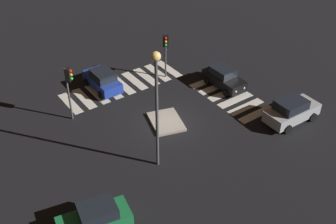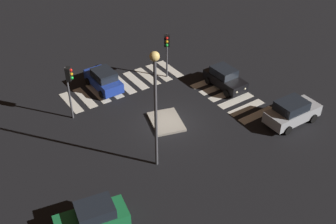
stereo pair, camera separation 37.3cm
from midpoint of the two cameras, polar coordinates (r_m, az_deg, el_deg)
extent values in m
plane|color=black|center=(29.82, -0.36, -1.57)|extent=(80.00, 80.00, 0.00)
cube|color=gray|center=(29.84, -0.61, -1.32)|extent=(3.29, 2.82, 0.18)
cube|color=#9EA0A5|center=(30.90, 16.20, -0.07)|extent=(1.88, 4.15, 0.84)
cube|color=black|center=(30.32, 16.11, 0.95)|extent=(1.66, 2.15, 0.68)
cylinder|color=black|center=(32.40, 16.49, 0.85)|extent=(0.26, 0.67, 0.66)
cylinder|color=black|center=(31.57, 18.77, -0.63)|extent=(0.26, 0.67, 0.66)
cylinder|color=black|center=(30.73, 13.32, -0.64)|extent=(0.26, 0.67, 0.66)
cylinder|color=black|center=(29.86, 15.64, -2.25)|extent=(0.26, 0.67, 0.66)
sphere|color=#F2EABF|center=(32.51, 17.95, 1.49)|extent=(0.22, 0.22, 0.22)
sphere|color=#F2EABF|center=(32.06, 19.24, 0.68)|extent=(0.22, 0.22, 0.22)
cube|color=black|center=(33.86, 7.33, 4.37)|extent=(3.72, 1.60, 0.76)
cube|color=black|center=(33.65, 7.16, 5.54)|extent=(1.91, 1.45, 0.62)
cylinder|color=black|center=(33.82, 9.57, 3.43)|extent=(0.60, 0.22, 0.60)
cylinder|color=black|center=(32.87, 7.60, 2.61)|extent=(0.60, 0.22, 0.60)
cylinder|color=black|center=(35.21, 6.99, 5.06)|extent=(0.60, 0.22, 0.60)
cylinder|color=black|center=(34.30, 5.03, 4.31)|extent=(0.60, 0.22, 0.60)
sphere|color=#F2EABF|center=(33.04, 9.99, 3.25)|extent=(0.20, 0.20, 0.20)
sphere|color=#F2EABF|center=(32.50, 8.88, 2.78)|extent=(0.20, 0.20, 0.20)
cube|color=#1E389E|center=(33.77, -9.26, 4.13)|extent=(3.81, 1.64, 0.78)
cube|color=black|center=(33.23, -9.18, 5.00)|extent=(1.95, 1.49, 0.63)
cylinder|color=black|center=(34.61, -11.29, 4.03)|extent=(0.61, 0.22, 0.61)
cylinder|color=black|center=(35.17, -8.95, 4.85)|extent=(0.61, 0.22, 0.61)
cylinder|color=black|center=(32.76, -9.47, 2.31)|extent=(0.61, 0.22, 0.61)
cylinder|color=black|center=(33.35, -7.04, 3.20)|extent=(0.61, 0.22, 0.61)
sphere|color=#F2EABF|center=(35.10, -11.34, 5.17)|extent=(0.20, 0.20, 0.20)
sphere|color=#F2EABF|center=(35.41, -10.03, 5.61)|extent=(0.20, 0.20, 0.20)
cube|color=#196B38|center=(22.87, -10.46, -14.47)|extent=(2.30, 4.01, 0.77)
cube|color=black|center=(22.37, -10.07, -13.15)|extent=(1.81, 2.17, 0.63)
cylinder|color=black|center=(23.56, -13.72, -14.41)|extent=(0.33, 0.64, 0.61)
cylinder|color=black|center=(23.79, -8.15, -12.87)|extent=(0.33, 0.64, 0.61)
cylinder|color=#47474C|center=(29.95, -13.73, 2.33)|extent=(0.14, 0.14, 4.16)
cube|color=black|center=(29.08, -13.83, 4.96)|extent=(0.54, 0.53, 0.96)
sphere|color=red|center=(28.88, -13.53, 5.46)|extent=(0.22, 0.22, 0.22)
sphere|color=orange|center=(29.02, -13.45, 4.95)|extent=(0.22, 0.22, 0.22)
sphere|color=green|center=(29.17, -13.37, 4.44)|extent=(0.22, 0.22, 0.22)
cylinder|color=#47474C|center=(34.32, -0.65, 7.63)|extent=(0.14, 0.14, 3.89)
cube|color=black|center=(33.51, -0.66, 9.71)|extent=(0.51, 0.54, 0.96)
sphere|color=red|center=(33.20, -0.65, 10.02)|extent=(0.22, 0.22, 0.22)
sphere|color=orange|center=(33.33, -0.65, 9.56)|extent=(0.22, 0.22, 0.22)
sphere|color=green|center=(33.46, -0.65, 9.10)|extent=(0.22, 0.22, 0.22)
cylinder|color=#47474C|center=(24.20, -1.96, -0.60)|extent=(0.18, 0.18, 7.42)
sphere|color=#F9D172|center=(22.15, -2.16, 7.58)|extent=(0.56, 0.56, 0.56)
cube|color=silver|center=(31.36, 11.67, -0.29)|extent=(0.70, 3.20, 0.02)
cube|color=silver|center=(31.99, 10.22, 0.69)|extent=(0.70, 3.20, 0.02)
cube|color=silver|center=(32.64, 8.83, 1.63)|extent=(0.70, 3.20, 0.02)
cube|color=silver|center=(33.32, 7.50, 2.52)|extent=(0.70, 3.20, 0.02)
cube|color=silver|center=(34.03, 6.21, 3.39)|extent=(0.70, 3.20, 0.02)
cube|color=silver|center=(34.76, 4.98, 4.21)|extent=(0.70, 3.20, 0.02)
cube|color=silver|center=(36.42, -0.25, 5.91)|extent=(3.20, 0.70, 0.02)
cube|color=silver|center=(35.86, -1.75, 5.39)|extent=(3.20, 0.70, 0.02)
cube|color=silver|center=(35.32, -3.30, 4.84)|extent=(3.20, 0.70, 0.02)
cube|color=silver|center=(34.82, -4.90, 4.27)|extent=(3.20, 0.70, 0.02)
cube|color=silver|center=(34.34, -6.54, 3.69)|extent=(3.20, 0.70, 0.02)
cube|color=silver|center=(33.90, -8.22, 3.08)|extent=(3.20, 0.70, 0.02)
cube|color=silver|center=(33.49, -9.94, 2.46)|extent=(3.20, 0.70, 0.02)
cube|color=silver|center=(33.12, -11.70, 1.81)|extent=(3.20, 0.70, 0.02)
cube|color=silver|center=(32.78, -13.49, 1.16)|extent=(3.20, 0.70, 0.02)
camera|label=1|loc=(0.19, -90.37, -0.26)|focal=44.70mm
camera|label=2|loc=(0.19, 89.63, 0.26)|focal=44.70mm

